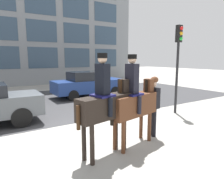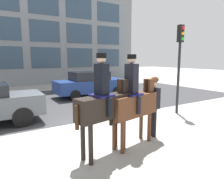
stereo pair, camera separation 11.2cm
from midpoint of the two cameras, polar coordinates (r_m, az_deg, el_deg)
ground_plane at (r=7.47m, az=-6.63°, el=-10.24°), size 80.00×80.00×0.00m
road_surface at (r=11.81m, az=-16.34°, el=-3.41°), size 23.02×8.50×0.01m
mounted_horse_lead at (r=4.96m, az=-1.26°, el=-4.04°), size 1.97×0.76×2.56m
mounted_horse_companion at (r=5.57m, az=6.88°, el=-3.44°), size 2.01×0.76×2.54m
pedestrian_bystander at (r=6.32m, az=12.05°, el=-4.17°), size 0.82×0.52×1.75m
street_car_far_lane at (r=13.01m, az=-5.87°, el=1.69°), size 4.60×1.89×1.61m
traffic_light at (r=9.24m, az=19.13°, el=9.32°), size 0.24×0.29×3.85m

